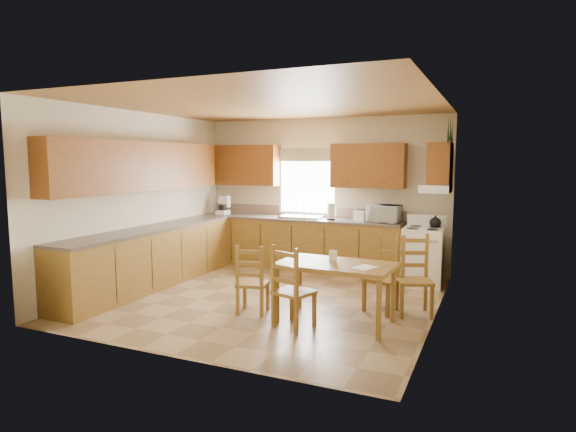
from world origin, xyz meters
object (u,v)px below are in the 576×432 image
at_px(chair_near_right, 294,287).
at_px(chair_far_left, 384,274).
at_px(microwave, 384,214).
at_px(stove, 423,257).
at_px(dining_table, 335,293).
at_px(chair_near_left, 253,279).
at_px(chair_far_right, 415,276).

distance_m(chair_near_right, chair_far_left, 1.30).
bearing_deg(microwave, chair_far_left, -71.59).
relative_size(stove, microwave, 1.82).
xyz_separation_m(microwave, dining_table, (-0.02, -2.54, -0.70)).
relative_size(dining_table, chair_near_left, 1.53).
xyz_separation_m(stove, dining_table, (-0.71, -2.21, -0.08)).
xyz_separation_m(chair_near_right, chair_far_right, (1.22, 1.03, 0.02)).
bearing_deg(chair_near_right, dining_table, -121.00).
relative_size(chair_near_right, chair_far_left, 0.99).
bearing_deg(chair_far_left, chair_near_left, -133.41).
relative_size(microwave, dining_table, 0.36).
distance_m(dining_table, chair_far_right, 1.08).
bearing_deg(chair_far_right, dining_table, -161.01).
height_order(microwave, dining_table, microwave).
height_order(stove, chair_far_right, chair_far_right).
bearing_deg(dining_table, chair_far_right, 42.06).
height_order(chair_near_right, chair_far_right, chair_far_right).
bearing_deg(chair_near_right, microwave, -80.28).
bearing_deg(chair_near_left, chair_far_left, -165.34).
bearing_deg(chair_far_right, chair_near_right, -160.56).
bearing_deg(chair_far_left, microwave, 123.26).
xyz_separation_m(microwave, chair_far_right, (0.80, -1.86, -0.56)).
bearing_deg(chair_near_left, chair_near_right, 146.86).
height_order(chair_far_left, chair_far_right, chair_far_right).
relative_size(microwave, chair_far_left, 0.49).
height_order(microwave, chair_far_right, microwave).
relative_size(chair_near_left, chair_far_left, 0.90).
bearing_deg(dining_table, stove, 74.50).
bearing_deg(chair_near_left, chair_far_right, -169.58).
xyz_separation_m(stove, chair_near_left, (-1.79, -2.28, 0.00)).
bearing_deg(chair_near_left, dining_table, 172.43).
bearing_deg(chair_near_right, chair_far_right, -121.93).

